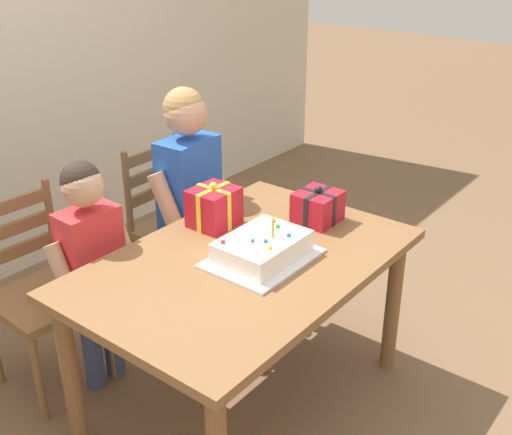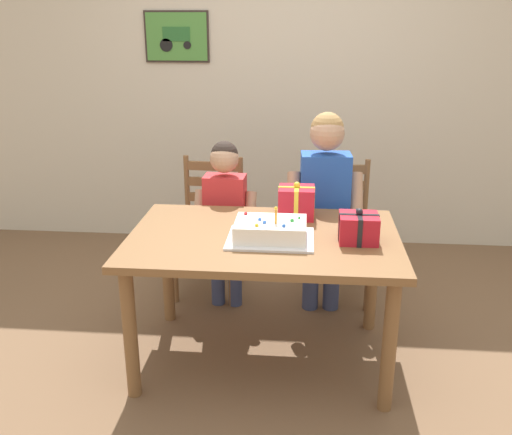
{
  "view_description": "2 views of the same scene",
  "coord_description": "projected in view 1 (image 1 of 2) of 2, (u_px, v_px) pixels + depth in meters",
  "views": [
    {
      "loc": [
        -1.75,
        -1.43,
        1.99
      ],
      "look_at": [
        0.09,
        0.01,
        0.89
      ],
      "focal_mm": 44.37,
      "sensor_mm": 36.0,
      "label": 1
    },
    {
      "loc": [
        0.21,
        -2.77,
        1.81
      ],
      "look_at": [
        -0.04,
        0.03,
        0.83
      ],
      "focal_mm": 39.99,
      "sensor_mm": 36.0,
      "label": 2
    }
  ],
  "objects": [
    {
      "name": "ground_plane",
      "position": [
        246.0,
        400.0,
        2.89
      ],
      "size": [
        20.0,
        20.0,
        0.0
      ],
      "primitive_type": "plane",
      "color": "brown"
    },
    {
      "name": "dining_table",
      "position": [
        244.0,
        279.0,
        2.62
      ],
      "size": [
        1.41,
        0.94,
        0.74
      ],
      "color": "brown",
      "rests_on": "ground"
    },
    {
      "name": "birthday_cake",
      "position": [
        262.0,
        249.0,
        2.55
      ],
      "size": [
        0.44,
        0.34,
        0.19
      ],
      "color": "silver",
      "rests_on": "dining_table"
    },
    {
      "name": "gift_box_red_large",
      "position": [
        214.0,
        207.0,
        2.82
      ],
      "size": [
        0.21,
        0.18,
        0.21
      ],
      "color": "red",
      "rests_on": "dining_table"
    },
    {
      "name": "gift_box_beside_cake",
      "position": [
        318.0,
        207.0,
        2.87
      ],
      "size": [
        0.2,
        0.18,
        0.18
      ],
      "color": "red",
      "rests_on": "dining_table"
    },
    {
      "name": "chair_left",
      "position": [
        40.0,
        292.0,
        2.85
      ],
      "size": [
        0.44,
        0.44,
        0.92
      ],
      "color": "brown",
      "rests_on": "ground"
    },
    {
      "name": "chair_right",
      "position": [
        175.0,
        226.0,
        3.47
      ],
      "size": [
        0.43,
        0.43,
        0.92
      ],
      "color": "brown",
      "rests_on": "ground"
    },
    {
      "name": "child_older",
      "position": [
        189.0,
        188.0,
        3.14
      ],
      "size": [
        0.47,
        0.27,
        1.29
      ],
      "color": "#38426B",
      "rests_on": "ground"
    },
    {
      "name": "child_younger",
      "position": [
        92.0,
        256.0,
        2.74
      ],
      "size": [
        0.4,
        0.23,
        1.1
      ],
      "color": "#38426B",
      "rests_on": "ground"
    }
  ]
}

